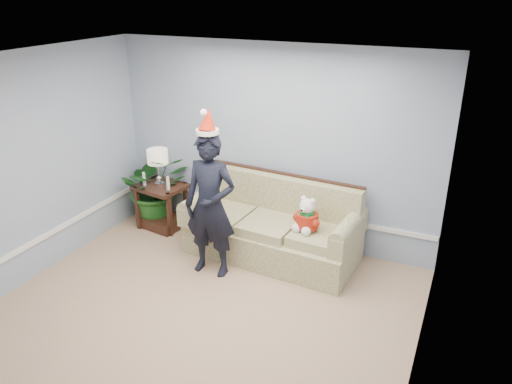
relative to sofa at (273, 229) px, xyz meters
The scene contains 10 objects.
room_shell 2.27m from the sofa, 96.28° to the right, with size 4.54×5.04×2.74m.
wainscot_trim 1.65m from the sofa, 148.38° to the right, with size 4.49×4.99×0.06m.
sofa is the anchor object (origin of this frame).
side_table 1.82m from the sofa, behind, with size 0.76×0.67×0.66m.
table_lamp 1.97m from the sofa, behind, with size 0.30×0.30×0.53m.
candle_pair 1.85m from the sofa, behind, with size 0.46×0.05×0.20m.
houseplant 2.02m from the sofa, behind, with size 0.97×0.84×1.08m, color #1B541B.
man 1.03m from the sofa, 127.47° to the right, with size 0.66×0.43×1.80m, color black.
santa_hat 1.78m from the sofa, 128.06° to the right, with size 0.30×0.33×0.31m.
teddy_bear 0.64m from the sofa, 18.92° to the right, with size 0.34×0.35×0.45m.
Camera 1 is at (2.44, -3.38, 3.37)m, focal length 35.00 mm.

